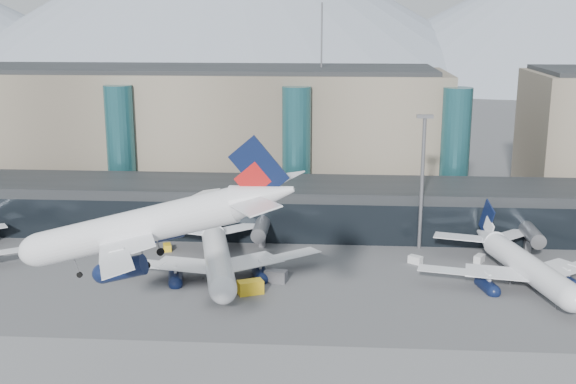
% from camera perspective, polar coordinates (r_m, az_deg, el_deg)
% --- Properties ---
extents(ground, '(900.00, 900.00, 0.00)m').
position_cam_1_polar(ground, '(96.13, -5.01, -13.14)').
color(ground, '#515154').
rests_on(ground, ground).
extents(concourse, '(170.00, 27.00, 10.00)m').
position_cam_1_polar(concourse, '(148.01, -1.64, -1.18)').
color(concourse, black).
rests_on(concourse, ground).
extents(terminal_main, '(130.00, 30.00, 31.00)m').
position_cam_1_polar(terminal_main, '(180.95, -8.60, 4.86)').
color(terminal_main, gray).
rests_on(terminal_main, ground).
extents(teal_towers, '(116.40, 19.40, 46.00)m').
position_cam_1_polar(teal_towers, '(163.78, -6.34, 3.47)').
color(teal_towers, '#235A62').
rests_on(teal_towers, ground).
extents(mountain_ridge, '(910.00, 400.00, 110.00)m').
position_cam_1_polar(mountain_ridge, '(464.41, 4.31, 14.24)').
color(mountain_ridge, gray).
rests_on(mountain_ridge, ground).
extents(lightmast_mid, '(3.00, 1.20, 25.60)m').
position_cam_1_polar(lightmast_mid, '(136.57, 10.57, 1.37)').
color(lightmast_mid, slate).
rests_on(lightmast_mid, ground).
extents(hero_jet, '(35.27, 35.72, 11.54)m').
position_cam_1_polar(hero_jet, '(83.24, -10.00, -1.82)').
color(hero_jet, white).
rests_on(hero_jet, ground).
extents(jet_parked_mid, '(37.43, 38.38, 12.35)m').
position_cam_1_polar(jet_parked_mid, '(124.98, -5.68, -4.29)').
color(jet_parked_mid, white).
rests_on(jet_parked_mid, ground).
extents(jet_parked_right, '(36.11, 37.15, 11.94)m').
position_cam_1_polar(jet_parked_right, '(127.01, 17.76, -4.68)').
color(jet_parked_right, white).
rests_on(jet_parked_right, ground).
extents(veh_b, '(2.00, 2.54, 1.28)m').
position_cam_1_polar(veh_b, '(138.43, -9.52, -4.34)').
color(veh_b, yellow).
rests_on(veh_b, ground).
extents(veh_c, '(3.99, 2.71, 2.02)m').
position_cam_1_polar(veh_c, '(121.09, -0.96, -6.67)').
color(veh_c, '#4E4D52').
rests_on(veh_c, ground).
extents(veh_d, '(2.37, 2.75, 1.39)m').
position_cam_1_polar(veh_d, '(134.75, 14.88, -5.12)').
color(veh_d, silver).
rests_on(veh_d, ground).
extents(veh_e, '(2.72, 1.55, 1.54)m').
position_cam_1_polar(veh_e, '(131.65, 20.54, -5.98)').
color(veh_e, yellow).
rests_on(veh_e, ground).
extents(veh_g, '(2.76, 2.54, 1.40)m').
position_cam_1_polar(veh_g, '(131.75, 10.04, -5.29)').
color(veh_g, silver).
rests_on(veh_g, ground).
extents(veh_h, '(4.50, 3.53, 2.20)m').
position_cam_1_polar(veh_h, '(116.36, -2.99, -7.52)').
color(veh_h, yellow).
rests_on(veh_h, ground).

